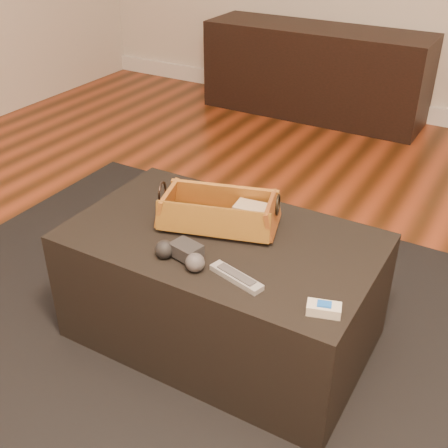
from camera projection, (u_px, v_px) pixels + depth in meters
The scene contains 11 objects.
floor at pixel (194, 370), 1.90m from camera, with size 5.00×5.50×0.01m, color brown.
baseboard at pixel (407, 111), 3.89m from camera, with size 5.00×0.04×0.12m, color white.
media_cabinet at pixel (315, 72), 3.86m from camera, with size 1.52×0.45×0.60m, color black.
area_rug at pixel (215, 343), 1.99m from camera, with size 2.60×2.00×0.01m, color black.
ottoman at pixel (222, 287), 1.92m from camera, with size 1.00×0.60×0.42m, color black.
tv_remote at pixel (212, 220), 1.85m from camera, with size 0.20×0.05×0.02m, color black.
cloth_bundle at pixel (251, 213), 1.85m from camera, with size 0.11×0.07×0.06m, color tan.
wicker_basket at pixel (219, 213), 1.84m from camera, with size 0.43×0.30×0.14m.
game_controller at pixel (182, 254), 1.67m from camera, with size 0.18×0.11×0.06m.
silver_remote at pixel (236, 277), 1.60m from camera, with size 0.18×0.08×0.02m.
cream_gadget at pixel (324, 309), 1.47m from camera, with size 0.10×0.07×0.03m.
Camera 1 is at (0.78, -1.13, 1.40)m, focal length 45.00 mm.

